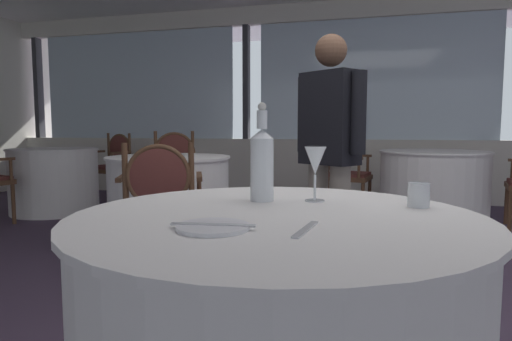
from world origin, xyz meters
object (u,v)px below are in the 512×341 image
at_px(dining_chair_0_0, 342,168).
at_px(dining_chair_3_1, 161,200).
at_px(water_bottle, 262,162).
at_px(dining_chair_1_0, 113,161).
at_px(water_tumbler, 419,195).
at_px(diner_person_0, 329,145).
at_px(wine_glass, 315,162).
at_px(side_plate, 213,227).
at_px(dining_chair_3_0, 174,170).

bearing_deg(dining_chair_0_0, dining_chair_3_1, -100.45).
bearing_deg(water_bottle, dining_chair_1_0, 128.06).
distance_m(water_tumbler, diner_person_0, 1.47).
height_order(water_bottle, wine_glass, water_bottle).
xyz_separation_m(side_plate, dining_chair_3_1, (-0.94, 1.59, -0.23)).
height_order(dining_chair_3_0, dining_chair_3_1, dining_chair_3_0).
height_order(water_bottle, diner_person_0, diner_person_0).
distance_m(water_bottle, dining_chair_3_0, 3.40).
bearing_deg(water_bottle, dining_chair_3_0, 120.05).
height_order(dining_chair_0_0, diner_person_0, diner_person_0).
xyz_separation_m(dining_chair_3_0, dining_chair_3_1, (0.73, -1.77, -0.02)).
bearing_deg(wine_glass, water_bottle, -169.17).
bearing_deg(dining_chair_0_0, water_bottle, -80.10).
relative_size(dining_chair_3_0, diner_person_0, 0.61).
xyz_separation_m(dining_chair_3_0, diner_person_0, (1.79, -1.51, 0.34)).
bearing_deg(dining_chair_1_0, wine_glass, 53.16).
xyz_separation_m(wine_glass, dining_chair_1_0, (-3.27, 3.92, -0.34)).
bearing_deg(dining_chair_3_1, wine_glass, -157.56).
xyz_separation_m(water_tumbler, dining_chair_1_0, (-3.58, 3.95, -0.25)).
relative_size(dining_chair_0_0, dining_chair_3_1, 1.00).
bearing_deg(wine_glass, dining_chair_1_0, 129.78).
relative_size(water_bottle, dining_chair_3_1, 0.35).
bearing_deg(water_bottle, dining_chair_3_1, 129.56).
height_order(dining_chair_0_0, dining_chair_3_1, same).
bearing_deg(wine_glass, diner_person_0, 93.17).
distance_m(dining_chair_0_0, diner_person_0, 2.38).
relative_size(wine_glass, dining_chair_1_0, 0.19).
distance_m(dining_chair_0_0, dining_chair_3_0, 1.93).
height_order(water_bottle, dining_chair_1_0, water_bottle).
bearing_deg(dining_chair_0_0, dining_chair_3_0, -143.52).
bearing_deg(dining_chair_3_1, side_plate, -171.81).
xyz_separation_m(water_bottle, dining_chair_0_0, (0.04, 3.77, -0.35)).
relative_size(water_tumbler, dining_chair_0_0, 0.08).
bearing_deg(dining_chair_3_0, wine_glass, 10.20).
distance_m(wine_glass, dining_chair_3_1, 1.64).
distance_m(water_bottle, diner_person_0, 1.42).
bearing_deg(side_plate, dining_chair_0_0, 89.25).
bearing_deg(water_tumbler, dining_chair_1_0, 132.23).
height_order(wine_glass, dining_chair_3_0, dining_chair_3_0).
bearing_deg(dining_chair_3_0, water_bottle, 7.48).
bearing_deg(wine_glass, water_tumbler, -4.53).
distance_m(water_tumbler, dining_chair_3_0, 3.65).
distance_m(side_plate, water_bottle, 0.44).
distance_m(dining_chair_0_0, dining_chair_1_0, 3.14).
distance_m(water_tumbler, dining_chair_1_0, 5.34).
distance_m(wine_glass, dining_chair_0_0, 3.76).
relative_size(wine_glass, dining_chair_3_1, 0.20).
distance_m(wine_glass, diner_person_0, 1.39).
bearing_deg(dining_chair_0_0, water_tumbler, -72.72).
relative_size(side_plate, diner_person_0, 0.11).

